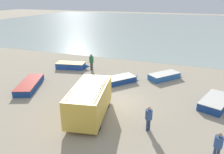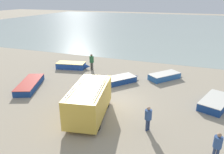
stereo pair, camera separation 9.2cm
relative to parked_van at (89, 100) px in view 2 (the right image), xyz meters
The scene contains 11 objects.
ground_plane 2.96m from the parked_van, 71.17° to the left, with size 200.00×200.00×0.00m, color tan.
sea_water 54.57m from the parked_van, 89.09° to the left, with size 120.00×80.00×0.01m, color #99A89E.
parked_van is the anchor object (origin of this frame).
fishing_rowboat_0 7.98m from the parked_van, 159.51° to the left, with size 3.02×5.28×0.58m.
fishing_rowboat_1 6.78m from the parked_van, 90.35° to the left, with size 3.25×3.63×0.57m.
fishing_rowboat_2 11.17m from the parked_van, 126.50° to the left, with size 4.03×2.02×0.68m.
fishing_rowboat_3 9.66m from the parked_van, 29.97° to the left, with size 2.71×4.27×0.62m.
fishing_rowboat_4 10.13m from the parked_van, 67.04° to the left, with size 3.25×3.60×0.59m.
fisherman_0 4.15m from the parked_van, ahead, with size 0.43×0.43×1.64m.
fisherman_1 10.19m from the parked_van, 114.74° to the left, with size 0.48×0.48×1.82m.
fisherman_2 8.10m from the parked_van, 12.16° to the right, with size 0.42×0.42×1.61m.
Camera 2 is at (5.28, -14.54, 7.90)m, focal length 35.00 mm.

